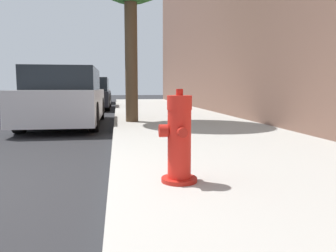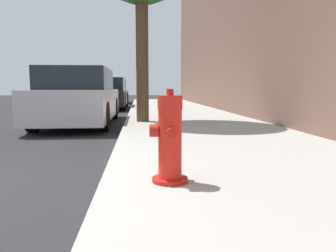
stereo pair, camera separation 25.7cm
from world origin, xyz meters
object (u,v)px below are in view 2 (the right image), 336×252
(parked_car_near, at_px, (79,98))
(parked_car_mid, at_px, (107,94))
(fire_hydrant, at_px, (170,140))
(parked_car_far, at_px, (112,92))

(parked_car_near, height_order, parked_car_mid, parked_car_near)
(fire_hydrant, xyz_separation_m, parked_car_far, (-1.90, 17.76, 0.19))
(fire_hydrant, distance_m, parked_car_mid, 12.26)
(fire_hydrant, distance_m, parked_car_near, 6.07)
(parked_car_far, bearing_deg, parked_car_mid, -87.71)
(fire_hydrant, height_order, parked_car_mid, parked_car_mid)
(fire_hydrant, height_order, parked_car_far, parked_car_far)
(parked_car_near, relative_size, parked_car_mid, 1.00)
(parked_car_far, bearing_deg, parked_car_near, -89.34)
(parked_car_far, bearing_deg, fire_hydrant, -83.88)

